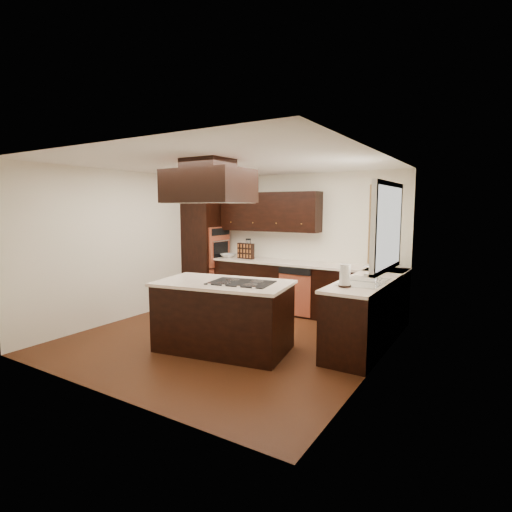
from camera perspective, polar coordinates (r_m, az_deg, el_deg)
name	(u,v)px	position (r m, az deg, el deg)	size (l,w,h in m)	color
floor	(229,339)	(5.96, -3.93, -11.69)	(4.20, 4.20, 0.02)	#5A2C14
ceiling	(227,163)	(5.68, -4.15, 13.18)	(4.20, 4.20, 0.02)	white
wall_back	(294,242)	(7.49, 5.42, 2.01)	(4.20, 0.02, 2.50)	white
wall_front	(101,274)	(4.17, -21.22, -2.41)	(4.20, 0.02, 2.50)	white
wall_left	(127,246)	(7.11, -17.99, 1.44)	(0.02, 4.20, 2.50)	white
wall_right	(378,264)	(4.78, 17.00, -1.09)	(0.02, 4.20, 2.50)	white
oven_column	(206,249)	(8.12, -7.19, 1.02)	(0.65, 0.75, 2.12)	black
wall_oven_face	(220,247)	(7.90, -5.22, 1.32)	(0.05, 0.62, 0.78)	#BD5536
base_cabinets_back	(287,288)	(7.31, 4.52, -4.52)	(2.93, 0.60, 0.88)	black
base_cabinets_right	(370,312)	(5.87, 16.02, -7.66)	(0.60, 2.40, 0.88)	black
countertop_back	(287,263)	(7.22, 4.50, -0.96)	(2.93, 0.63, 0.04)	white
countertop_right	(370,279)	(5.77, 16.03, -3.22)	(0.63, 2.40, 0.04)	white
upper_cabinets	(269,212)	(7.50, 1.90, 6.33)	(2.00, 0.34, 0.72)	black
dishwasher_front	(295,295)	(6.93, 5.56, -5.54)	(0.60, 0.05, 0.72)	#BD5536
window_frame	(387,227)	(5.28, 18.26, 3.97)	(0.06, 1.32, 1.12)	silver
window_pane	(390,227)	(5.27, 18.56, 3.95)	(0.00, 1.20, 1.00)	white
curtain_left	(374,224)	(4.89, 16.44, 4.40)	(0.02, 0.34, 0.90)	beige
curtain_right	(391,222)	(5.70, 18.68, 4.65)	(0.02, 0.34, 0.90)	beige
sink_rim	(364,282)	(5.43, 15.19, -3.57)	(0.52, 0.84, 0.01)	silver
island	(224,317)	(5.39, -4.66, -8.71)	(1.69, 0.92, 0.88)	black
island_top	(223,283)	(5.29, -4.70, -3.90)	(1.75, 0.98, 0.04)	white
cooktop	(241,283)	(5.17, -2.16, -3.82)	(0.80, 0.53, 0.01)	black
range_hood	(208,186)	(5.15, -6.83, 9.88)	(1.05, 0.72, 0.42)	black
hood_duct	(208,164)	(5.17, -6.88, 12.92)	(0.55, 0.50, 0.13)	black
blender_base	(248,256)	(7.62, -1.10, 0.00)	(0.15, 0.15, 0.10)	silver
blender_pitcher	(248,247)	(7.60, -1.10, 1.35)	(0.13, 0.13, 0.26)	silver
spice_rack	(246,251)	(7.59, -1.47, 0.72)	(0.36, 0.09, 0.30)	black
mixing_bowl	(229,256)	(7.82, -3.95, 0.06)	(0.29, 0.29, 0.07)	silver
soap_bottle	(378,268)	(6.04, 17.01, -1.71)	(0.09, 0.09, 0.19)	silver
paper_towel	(345,276)	(5.02, 12.59, -2.75)	(0.13, 0.13, 0.28)	silver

